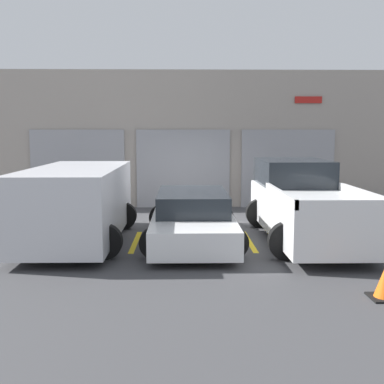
# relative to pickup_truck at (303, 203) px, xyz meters

# --- Properties ---
(ground_plane) EXTENTS (28.00, 28.00, 0.00)m
(ground_plane) POSITION_rel_pickup_truck_xyz_m (-2.64, 1.91, -0.85)
(ground_plane) COLOR #3D3D3F
(shophouse_building) EXTENTS (14.39, 0.68, 4.57)m
(shophouse_building) POSITION_rel_pickup_truck_xyz_m (-2.65, 5.19, 1.39)
(shophouse_building) COLOR #9E9389
(shophouse_building) RESTS_ON ground
(pickup_truck) EXTENTS (2.35, 5.31, 1.82)m
(pickup_truck) POSITION_rel_pickup_truck_xyz_m (0.00, 0.00, 0.00)
(pickup_truck) COLOR white
(pickup_truck) RESTS_ON ground
(sedan_white) EXTENTS (2.20, 4.72, 1.16)m
(sedan_white) POSITION_rel_pickup_truck_xyz_m (-2.64, -0.26, -0.29)
(sedan_white) COLOR white
(sedan_white) RESTS_ON ground
(sedan_side) EXTENTS (2.41, 4.81, 1.73)m
(sedan_side) POSITION_rel_pickup_truck_xyz_m (-5.28, -0.29, 0.09)
(sedan_side) COLOR silver
(sedan_side) RESTS_ON ground
(parking_stripe_far_left) EXTENTS (0.12, 2.20, 0.01)m
(parking_stripe_far_left) POSITION_rel_pickup_truck_xyz_m (-6.60, -0.29, -0.84)
(parking_stripe_far_left) COLOR gold
(parking_stripe_far_left) RESTS_ON ground
(parking_stripe_left) EXTENTS (0.12, 2.20, 0.01)m
(parking_stripe_left) POSITION_rel_pickup_truck_xyz_m (-3.96, -0.29, -0.84)
(parking_stripe_left) COLOR gold
(parking_stripe_left) RESTS_ON ground
(parking_stripe_centre) EXTENTS (0.12, 2.20, 0.01)m
(parking_stripe_centre) POSITION_rel_pickup_truck_xyz_m (-1.32, -0.29, -0.84)
(parking_stripe_centre) COLOR gold
(parking_stripe_centre) RESTS_ON ground
(parking_stripe_right) EXTENTS (0.12, 2.20, 0.01)m
(parking_stripe_right) POSITION_rel_pickup_truck_xyz_m (1.32, -0.29, -0.84)
(parking_stripe_right) COLOR gold
(parking_stripe_right) RESTS_ON ground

